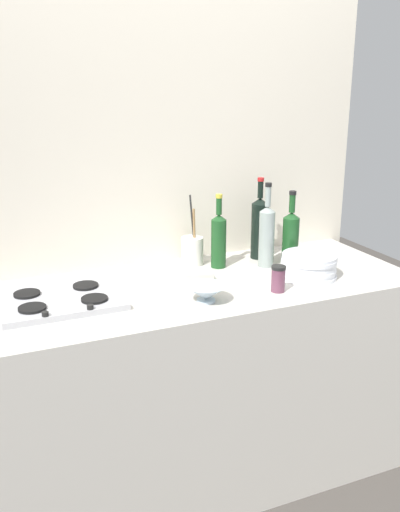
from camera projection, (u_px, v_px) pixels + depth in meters
name	position (u px, v px, depth m)	size (l,w,h in m)	color
ground_plane	(200.00, 468.00, 2.59)	(6.00, 6.00, 0.00)	#47423D
counter_block	(200.00, 381.00, 2.46)	(1.80, 0.70, 0.90)	beige
backsplash_panel	(167.00, 218.00, 2.60)	(1.90, 0.06, 2.18)	beige
stovetop_hob	(61.00, 300.00, 2.12)	(0.45, 0.34, 0.04)	#B2B2B7
plate_stack	(309.00, 266.00, 2.39)	(0.24, 0.24, 0.10)	white
wine_bottle_leftmost	(219.00, 239.00, 2.49)	(0.07, 0.07, 0.33)	#19471E
wine_bottle_mid_left	(291.00, 236.00, 2.56)	(0.07, 0.07, 0.33)	#19471E
wine_bottle_mid_right	(259.00, 227.00, 2.62)	(0.08, 0.08, 0.38)	black
wine_bottle_rightmost	(267.00, 234.00, 2.50)	(0.07, 0.07, 0.38)	gray
mixing_bowl	(206.00, 293.00, 2.13)	(0.16, 0.16, 0.06)	silver
butter_dish	(192.00, 277.00, 2.32)	(0.16, 0.10, 0.05)	silver
utensil_crock	(192.00, 250.00, 2.55)	(0.10, 0.10, 0.32)	silver
condiment_jar_front	(278.00, 279.00, 2.23)	(0.06, 0.06, 0.10)	#66384C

